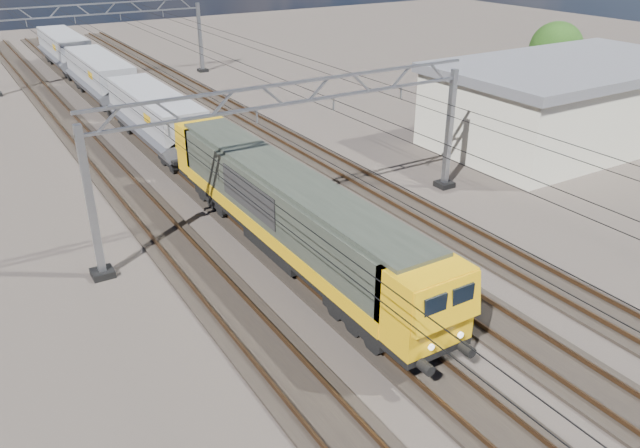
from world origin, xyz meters
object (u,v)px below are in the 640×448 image
industrial_shed (569,102)px  catenary_gantry_mid (297,150)px  locomotive (287,209)px  hopper_wagon_mid (100,75)px  hopper_wagon_third (64,48)px  tree_far (560,51)px  catenary_gantry_far (101,40)px  hopper_wagon_lead (155,115)px

industrial_shed → catenary_gantry_mid: bearing=-174.8°
locomotive → hopper_wagon_mid: locomotive is taller
hopper_wagon_third → tree_far: tree_far is taller
catenary_gantry_far → hopper_wagon_lead: (-2.00, -20.85, -1.67)m
catenary_gantry_far → locomotive: (-2.00, -38.54, -1.58)m
hopper_wagon_mid → hopper_wagon_third: same height
tree_far → catenary_gantry_mid: bearing=-162.1°
industrial_shed → hopper_wagon_mid: bearing=131.3°
hopper_wagon_third → tree_far: (32.32, -33.76, 1.86)m
catenary_gantry_mid → tree_far: size_ratio=3.10×
catenary_gantry_far → tree_far: 40.08m
catenary_gantry_far → hopper_wagon_third: size_ratio=1.53×
hopper_wagon_lead → tree_far: size_ratio=2.02×
hopper_wagon_lead → tree_far: bearing=-9.4°
tree_far → hopper_wagon_third: bearing=133.7°
catenary_gantry_mid → catenary_gantry_far: size_ratio=1.00×
catenary_gantry_mid → hopper_wagon_mid: size_ratio=1.53×
hopper_wagon_third → locomotive: bearing=-90.0°
catenary_gantry_mid → industrial_shed: bearing=5.2°
hopper_wagon_lead → hopper_wagon_third: bearing=90.0°
hopper_wagon_mid → industrial_shed: (24.00, -27.35, 0.49)m
locomotive → hopper_wagon_mid: 31.90m
catenary_gantry_far → industrial_shed: 40.51m
industrial_shed → tree_far: 11.48m
hopper_wagon_third → hopper_wagon_mid: bearing=-90.0°
catenary_gantry_mid → hopper_wagon_lead: bearing=97.5°
catenary_gantry_mid → hopper_wagon_lead: size_ratio=1.53×
catenary_gantry_mid → industrial_shed: 22.12m
catenary_gantry_far → hopper_wagon_third: (-2.00, 7.55, -1.67)m
catenary_gantry_mid → hopper_wagon_mid: catenary_gantry_mid is taller
locomotive → hopper_wagon_third: (-0.00, 46.10, -0.09)m
catenary_gantry_mid → hopper_wagon_third: bearing=92.6°
catenary_gantry_far → industrial_shed: size_ratio=1.07×
hopper_wagon_third → tree_far: 46.77m
catenary_gantry_mid → hopper_wagon_third: catenary_gantry_mid is taller
locomotive → hopper_wagon_lead: locomotive is taller
catenary_gantry_far → hopper_wagon_third: 7.99m
catenary_gantry_far → hopper_wagon_mid: size_ratio=1.53×
hopper_wagon_third → tree_far: bearing=-46.3°
locomotive → hopper_wagon_third: locomotive is taller
hopper_wagon_mid → tree_far: 37.82m
catenary_gantry_mid → hopper_wagon_lead: 15.38m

